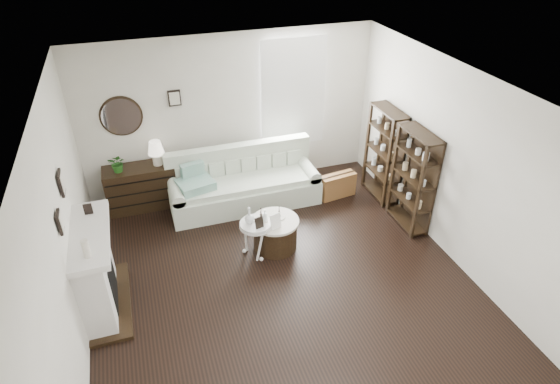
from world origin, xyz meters
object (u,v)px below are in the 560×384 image
object	(u,v)px
pedestal_table	(256,225)
drum_table	(275,233)
sofa	(243,185)
dresser	(141,187)

from	to	relation	value
pedestal_table	drum_table	bearing A→B (deg)	12.55
sofa	drum_table	xyz separation A→B (m)	(0.14, -1.34, -0.07)
pedestal_table	dresser	bearing A→B (deg)	129.19
drum_table	pedestal_table	xyz separation A→B (m)	(-0.31, -0.07, 0.27)
sofa	dresser	size ratio (longest dim) A/B	2.21
dresser	pedestal_table	size ratio (longest dim) A/B	2.01
sofa	pedestal_table	bearing A→B (deg)	-97.12
drum_table	sofa	bearing A→B (deg)	95.82
dresser	drum_table	world-z (taller)	dresser
dresser	drum_table	xyz separation A→B (m)	(1.79, -1.74, -0.13)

